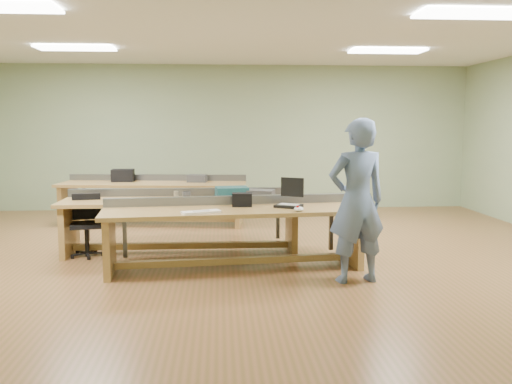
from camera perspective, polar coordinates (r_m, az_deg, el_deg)
floor at (r=7.61m, az=-1.86°, el=-6.39°), size 10.00×10.00×0.00m
ceiling at (r=7.50m, az=-1.96°, el=16.51°), size 10.00×10.00×0.00m
wall_back at (r=11.40m, az=-2.59°, el=5.73°), size 10.00×0.04×3.00m
wall_front at (r=3.41m, az=0.37°, el=2.48°), size 10.00×0.04×3.00m
fluor_panels at (r=7.49m, az=-1.96°, el=16.29°), size 6.20×3.50×0.03m
workbench_front at (r=6.70m, az=-2.31°, el=-3.30°), size 3.27×1.15×0.86m
workbench_mid at (r=7.60m, az=-7.83°, el=-2.12°), size 3.27×0.88×0.86m
workbench_back at (r=9.84m, az=-10.76°, el=-0.07°), size 3.36×1.25×0.86m
person at (r=6.16m, az=10.57°, el=-0.95°), size 0.74×0.56×1.85m
laptop_base at (r=6.76m, az=3.45°, el=-1.48°), size 0.39×0.37×0.03m
laptop_screen at (r=6.84m, az=3.84°, el=0.51°), size 0.27×0.16×0.24m
keyboard at (r=6.34m, az=-5.79°, el=-2.11°), size 0.48×0.31×0.03m
trackball_mouse at (r=6.45m, az=4.52°, el=-1.79°), size 0.13×0.15×0.06m
camera_bag at (r=6.82m, az=-1.46°, el=-0.82°), size 0.26×0.17×0.17m
task_chair at (r=7.71m, az=-17.38°, el=-4.19°), size 0.52×0.52×0.84m
parts_bin_teal at (r=7.62m, az=-2.56°, el=-0.04°), size 0.48×0.38×0.15m
parts_bin_grey at (r=7.59m, az=0.25°, el=-0.20°), size 0.49×0.39×0.12m
mug at (r=7.62m, az=-7.34°, el=-0.32°), size 0.13×0.13×0.09m
drinks_can at (r=7.47m, az=-8.40°, el=-0.37°), size 0.09×0.09×0.12m
storage_box_back at (r=10.09m, az=-13.84°, el=1.71°), size 0.39×0.28×0.22m
tray_back at (r=9.77m, az=-6.21°, el=1.44°), size 0.37×0.29×0.13m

